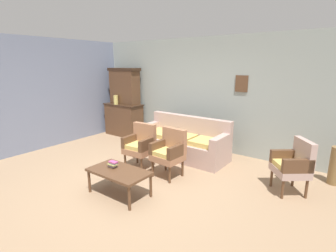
# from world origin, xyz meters

# --- Properties ---
(ground_plane) EXTENTS (7.68, 7.68, 0.00)m
(ground_plane) POSITION_xyz_m (0.00, 0.00, 0.00)
(ground_plane) COLOR #997A5B
(wall_back_with_decor) EXTENTS (6.40, 0.09, 2.70)m
(wall_back_with_decor) POSITION_xyz_m (0.00, 2.63, 1.35)
(wall_back_with_decor) COLOR #939E99
(wall_back_with_decor) RESTS_ON ground
(wall_left_side) EXTENTS (0.06, 5.20, 2.70)m
(wall_left_side) POSITION_xyz_m (-3.23, 0.00, 1.35)
(wall_left_side) COLOR slate
(wall_left_side) RESTS_ON ground
(side_cabinet) EXTENTS (1.16, 0.55, 0.93)m
(side_cabinet) POSITION_xyz_m (-2.49, 2.25, 0.47)
(side_cabinet) COLOR brown
(side_cabinet) RESTS_ON ground
(cabinet_upper_hutch) EXTENTS (0.99, 0.38, 1.03)m
(cabinet_upper_hutch) POSITION_xyz_m (-2.49, 2.33, 1.45)
(cabinet_upper_hutch) COLOR brown
(cabinet_upper_hutch) RESTS_ON side_cabinet
(vase_on_cabinet) EXTENTS (0.13, 0.13, 0.26)m
(vase_on_cabinet) POSITION_xyz_m (-2.61, 2.07, 1.06)
(vase_on_cabinet) COLOR #D4C164
(vase_on_cabinet) RESTS_ON side_cabinet
(floral_couch) EXTENTS (2.07, 0.81, 0.90)m
(floral_couch) POSITION_xyz_m (-0.06, 1.74, 0.32)
(floral_couch) COLOR tan
(floral_couch) RESTS_ON ground
(armchair_row_middle) EXTENTS (0.55, 0.52, 0.90)m
(armchair_row_middle) POSITION_xyz_m (-0.41, 0.68, 0.50)
(armchair_row_middle) COLOR #9E6B4C
(armchair_row_middle) RESTS_ON ground
(armchair_near_couch_end) EXTENTS (0.55, 0.52, 0.90)m
(armchair_near_couch_end) POSITION_xyz_m (0.30, 0.71, 0.50)
(armchair_near_couch_end) COLOR #9E6B4C
(armchair_near_couch_end) RESTS_ON ground
(wingback_chair_by_fireplace) EXTENTS (0.71, 0.71, 0.90)m
(wingback_chair_by_fireplace) POSITION_xyz_m (2.30, 1.38, 0.50)
(wingback_chair_by_fireplace) COLOR tan
(wingback_chair_by_fireplace) RESTS_ON ground
(coffee_table) EXTENTS (1.00, 0.56, 0.42)m
(coffee_table) POSITION_xyz_m (0.08, -0.36, 0.38)
(coffee_table) COLOR brown
(coffee_table) RESTS_ON ground
(book_stack_on_table) EXTENTS (0.16, 0.12, 0.10)m
(book_stack_on_table) POSITION_xyz_m (-0.09, -0.33, 0.47)
(book_stack_on_table) COLOR gray
(book_stack_on_table) RESTS_ON coffee_table
(floor_vase_by_wall) EXTENTS (0.20, 0.20, 0.68)m
(floor_vase_by_wall) POSITION_xyz_m (2.85, 2.15, 0.34)
(floor_vase_by_wall) COLOR olive
(floor_vase_by_wall) RESTS_ON ground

